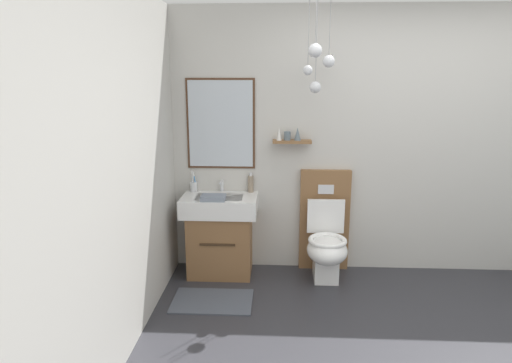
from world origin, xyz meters
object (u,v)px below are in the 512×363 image
object	(u,v)px
toilet	(326,238)
soap_dispenser	(251,184)
folded_hand_towel	(213,198)
vanity_sink_left	(220,233)
toothbrush_cup	(194,186)

from	to	relation	value
toilet	soap_dispenser	distance (m)	0.88
toilet	folded_hand_towel	size ratio (longest dim) A/B	4.55
folded_hand_towel	soap_dispenser	bearing A→B (deg)	42.65
vanity_sink_left	folded_hand_towel	distance (m)	0.41
vanity_sink_left	folded_hand_towel	size ratio (longest dim) A/B	3.52
toothbrush_cup	soap_dispenser	world-z (taller)	toothbrush_cup
toilet	toothbrush_cup	distance (m)	1.37
toothbrush_cup	folded_hand_towel	bearing A→B (deg)	-50.96
vanity_sink_left	toothbrush_cup	distance (m)	0.52
vanity_sink_left	soap_dispenser	bearing A→B (deg)	30.14
vanity_sink_left	soap_dispenser	xyz separation A→B (m)	(0.28, 0.16, 0.45)
toilet	toothbrush_cup	bearing A→B (deg)	172.82
toilet	folded_hand_towel	bearing A→B (deg)	-173.07
vanity_sink_left	toothbrush_cup	bearing A→B (deg)	150.53
vanity_sink_left	folded_hand_towel	bearing A→B (deg)	-106.69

